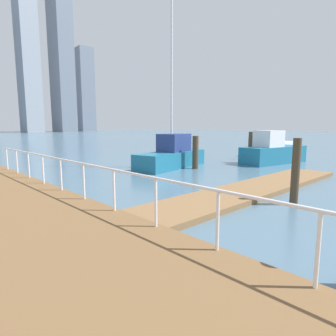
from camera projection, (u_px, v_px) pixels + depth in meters
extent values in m
plane|color=slate|center=(64.00, 169.00, 16.80)|extent=(300.00, 300.00, 0.00)
cube|color=olive|center=(251.00, 190.00, 11.01)|extent=(12.58, 2.00, 0.18)
cylinder|color=white|center=(318.00, 250.00, 3.69)|extent=(0.06, 0.06, 1.05)
cylinder|color=white|center=(218.00, 221.00, 4.84)|extent=(0.06, 0.06, 1.05)
cylinder|color=white|center=(156.00, 203.00, 5.99)|extent=(0.06, 0.06, 1.05)
cylinder|color=white|center=(114.00, 190.00, 7.14)|extent=(0.06, 0.06, 1.05)
cylinder|color=white|center=(84.00, 181.00, 8.29)|extent=(0.06, 0.06, 1.05)
cylinder|color=white|center=(61.00, 175.00, 9.45)|extent=(0.06, 0.06, 1.05)
cylinder|color=white|center=(43.00, 169.00, 10.60)|extent=(0.06, 0.06, 1.05)
cylinder|color=white|center=(29.00, 165.00, 11.75)|extent=(0.06, 0.06, 1.05)
cylinder|color=white|center=(17.00, 162.00, 12.90)|extent=(0.06, 0.06, 1.05)
cylinder|color=white|center=(7.00, 159.00, 14.05)|extent=(0.06, 0.06, 1.05)
cylinder|color=white|center=(184.00, 184.00, 5.34)|extent=(0.06, 24.07, 0.06)
cylinder|color=brown|center=(251.00, 147.00, 19.74)|extent=(0.33, 0.33, 2.16)
cylinder|color=#473826|center=(250.00, 148.00, 21.83)|extent=(0.25, 0.25, 1.71)
cylinder|color=#473826|center=(295.00, 172.00, 9.07)|extent=(0.26, 0.26, 2.16)
cylinder|color=#473826|center=(195.00, 152.00, 16.96)|extent=(0.36, 0.36, 1.96)
cube|color=#1E6B8C|center=(274.00, 155.00, 19.63)|extent=(5.49, 2.48, 1.15)
cube|color=white|center=(269.00, 139.00, 19.10)|extent=(1.84, 1.60, 1.10)
cube|color=#1E6B8C|center=(171.00, 160.00, 17.54)|extent=(5.86, 2.88, 0.97)
cube|color=navy|center=(174.00, 143.00, 17.63)|extent=(2.24, 1.75, 1.09)
cylinder|color=silver|center=(172.00, 78.00, 16.83)|extent=(0.12, 0.12, 8.80)
cube|color=white|center=(273.00, 149.00, 25.21)|extent=(6.50, 2.50, 1.14)
cube|color=white|center=(270.00, 138.00, 24.33)|extent=(2.97, 1.72, 0.81)
cube|color=#8C939E|center=(27.00, 52.00, 114.30)|extent=(7.18, 8.62, 64.37)
cube|color=slate|center=(61.00, 51.00, 127.73)|extent=(7.98, 14.39, 72.14)
cube|color=slate|center=(86.00, 90.00, 145.46)|extent=(7.97, 8.23, 41.70)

